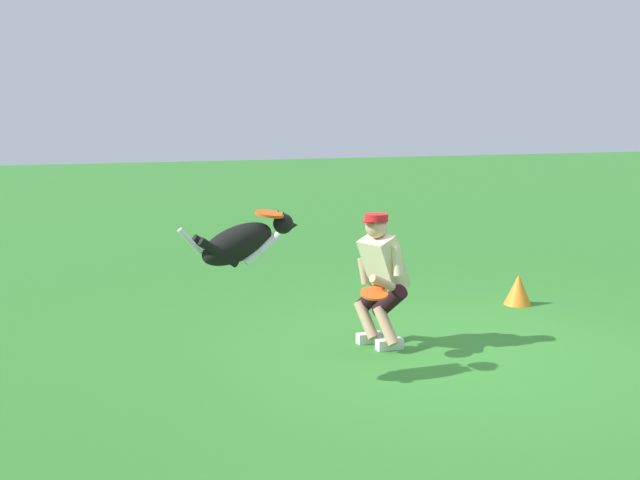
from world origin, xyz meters
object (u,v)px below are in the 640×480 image
at_px(dog, 242,243).
at_px(frisbee_flying, 270,214).
at_px(training_cone, 518,290).
at_px(person, 381,275).
at_px(frisbee_held, 374,293).

height_order(dog, frisbee_flying, frisbee_flying).
relative_size(frisbee_flying, training_cone, 0.68).
relative_size(person, frisbee_flying, 5.33).
height_order(dog, frisbee_held, dog).
distance_m(frisbee_held, training_cone, 2.77).
distance_m(dog, frisbee_held, 1.43).
bearing_deg(person, frisbee_flying, 4.68).
height_order(frisbee_held, training_cone, frisbee_held).
relative_size(person, training_cone, 3.62).
relative_size(person, frisbee_held, 5.08).
relative_size(dog, training_cone, 2.90).
height_order(person, dog, dog).
bearing_deg(person, training_cone, -175.36).
distance_m(frisbee_flying, training_cone, 3.96).
distance_m(person, frisbee_flying, 1.54).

